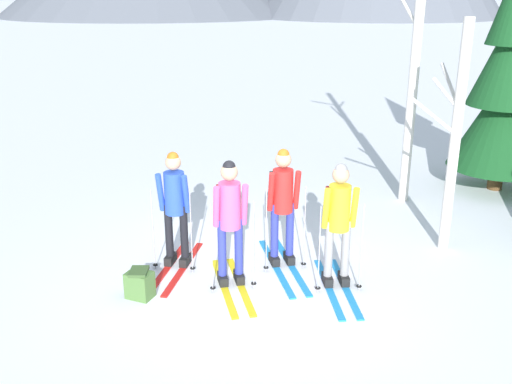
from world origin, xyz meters
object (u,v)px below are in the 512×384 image
object	(u,v)px
skier_in_red	(282,201)
birch_tree_tall	(454,137)
skier_in_blue	(175,206)
pine_tree_near	(510,80)
backpack_on_snow_front	(140,284)
birch_tree_slender	(416,50)
skier_in_pink	(230,216)
skier_in_yellow	(338,219)

from	to	relation	value
skier_in_red	birch_tree_tall	xyz separation A→B (m)	(2.43, 0.57, 0.78)
skier_in_blue	birch_tree_tall	world-z (taller)	birch_tree_tall
pine_tree_near	backpack_on_snow_front	distance (m)	7.68
skier_in_red	birch_tree_tall	distance (m)	2.62
birch_tree_slender	backpack_on_snow_front	world-z (taller)	birch_tree_slender
backpack_on_snow_front	skier_in_blue	bearing A→B (deg)	69.07
skier_in_blue	skier_in_pink	xyz separation A→B (m)	(0.78, -0.52, 0.06)
skier_in_pink	backpack_on_snow_front	size ratio (longest dim) A/B	4.39
birch_tree_tall	birch_tree_slender	distance (m)	2.33
skier_in_red	birch_tree_slender	size ratio (longest dim) A/B	0.35
skier_in_pink	birch_tree_tall	world-z (taller)	birch_tree_tall
backpack_on_snow_front	skier_in_pink	bearing A→B (deg)	19.05
backpack_on_snow_front	birch_tree_tall	bearing A→B (deg)	19.99
skier_in_red	skier_in_yellow	size ratio (longest dim) A/B	1.09
skier_in_pink	skier_in_red	size ratio (longest dim) A/B	0.93
skier_in_red	pine_tree_near	xyz separation A→B (m)	(4.25, 3.32, 1.17)
skier_in_blue	skier_in_yellow	size ratio (longest dim) A/B	1.01
skier_in_red	backpack_on_snow_front	distance (m)	2.20
skier_in_yellow	pine_tree_near	world-z (taller)	pine_tree_near
skier_in_blue	birch_tree_slender	xyz separation A→B (m)	(3.78, 2.75, 1.81)
skier_in_blue	pine_tree_near	size ratio (longest dim) A/B	0.36
skier_in_blue	skier_in_pink	size ratio (longest dim) A/B	1.00
birch_tree_slender	skier_in_red	bearing A→B (deg)	-130.82
birch_tree_tall	birch_tree_slender	xyz separation A→B (m)	(-0.12, 2.11, 0.99)
skier_in_blue	skier_in_red	xyz separation A→B (m)	(1.47, 0.07, 0.05)
skier_in_red	birch_tree_tall	size ratio (longest dim) A/B	0.54
backpack_on_snow_front	skier_in_red	bearing A→B (deg)	28.20
pine_tree_near	birch_tree_tall	xyz separation A→B (m)	(-1.82, -2.75, -0.40)
skier_in_yellow	birch_tree_tall	distance (m)	2.23
pine_tree_near	backpack_on_snow_front	bearing A→B (deg)	-144.71
pine_tree_near	birch_tree_tall	world-z (taller)	pine_tree_near
birch_tree_slender	backpack_on_snow_front	bearing A→B (deg)	-138.51
skier_in_blue	backpack_on_snow_front	world-z (taller)	skier_in_blue
skier_in_pink	skier_in_red	distance (m)	0.90
skier_in_pink	skier_in_blue	bearing A→B (deg)	146.52
skier_in_pink	skier_in_red	world-z (taller)	skier_in_pink
skier_in_red	skier_in_yellow	bearing A→B (deg)	-40.68
skier_in_yellow	backpack_on_snow_front	distance (m)	2.65
skier_in_blue	skier_in_yellow	bearing A→B (deg)	-13.70
skier_in_pink	pine_tree_near	bearing A→B (deg)	38.33
skier_in_yellow	skier_in_pink	bearing A→B (deg)	179.51
skier_in_pink	pine_tree_near	size ratio (longest dim) A/B	0.37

